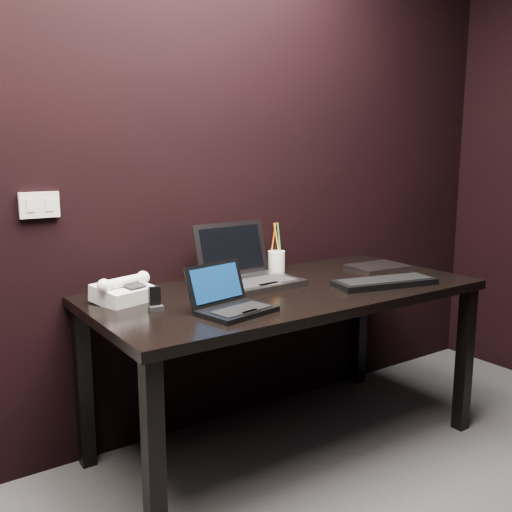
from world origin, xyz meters
TOP-DOWN VIEW (x-y plane):
  - wall_back at (0.00, 1.80)m, footprint 4.00×0.00m
  - wall_switch at (-0.62, 1.79)m, footprint 0.15×0.02m
  - desk at (0.30, 1.40)m, footprint 1.70×0.80m
  - netbook at (-0.10, 1.22)m, footprint 0.31×0.28m
  - silver_laptop at (0.20, 1.55)m, footprint 0.41×0.37m
  - ext_keyboard at (0.69, 1.19)m, footprint 0.49×0.26m
  - closed_laptop at (0.93, 1.46)m, footprint 0.30×0.23m
  - desk_phone at (-0.37, 1.58)m, footprint 0.25×0.23m
  - mobile_phone at (-0.32, 1.40)m, footprint 0.06×0.05m
  - pen_cup at (0.46, 1.70)m, footprint 0.09×0.09m

SIDE VIEW (x-z plane):
  - desk at x=0.30m, z-range 0.29..1.03m
  - closed_laptop at x=0.93m, z-range 0.74..0.76m
  - ext_keyboard at x=0.69m, z-range 0.74..0.77m
  - mobile_phone at x=-0.32m, z-range 0.73..0.82m
  - netbook at x=-0.10m, z-range 0.69..0.86m
  - desk_phone at x=-0.37m, z-range 0.72..0.84m
  - silver_laptop at x=0.20m, z-range 0.66..0.92m
  - pen_cup at x=0.46m, z-range 0.68..0.92m
  - wall_switch at x=-0.62m, z-range 1.07..1.17m
  - wall_back at x=0.00m, z-range -0.70..3.30m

